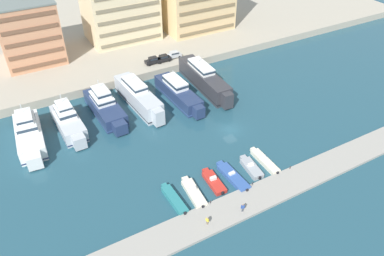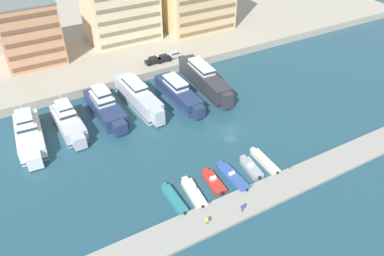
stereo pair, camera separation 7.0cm
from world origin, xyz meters
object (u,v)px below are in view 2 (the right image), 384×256
motorboat_teal_far_left (174,199)px  car_black_far_left (153,60)px  motorboat_cream_left (193,193)px  pedestrian_mid_deck (243,207)px  motorboat_blue_center_left (233,177)px  car_black_left (163,58)px  pedestrian_near_edge (207,220)px  yacht_navy_mid_left (105,106)px  yacht_white_far_left (29,134)px  motorboat_red_mid_left (214,182)px  yacht_silver_center_left (139,96)px  yacht_navy_center (178,92)px  yacht_silver_left (68,121)px  motorboat_grey_center (251,168)px  yacht_charcoal_center_right (204,79)px  car_silver_mid_left (174,55)px  motorboat_cream_center_right (265,161)px

motorboat_teal_far_left → car_black_far_left: 46.68m
motorboat_cream_left → pedestrian_mid_deck: pedestrian_mid_deck is taller
motorboat_cream_left → motorboat_blue_center_left: motorboat_cream_left is taller
car_black_left → pedestrian_near_edge: 53.41m
motorboat_teal_far_left → car_black_left: car_black_left is taller
yacht_navy_mid_left → car_black_far_left: 22.11m
yacht_white_far_left → car_black_far_left: (34.06, 15.70, 0.88)m
motorboat_red_mid_left → motorboat_teal_far_left: bearing=-177.3°
yacht_silver_center_left → motorboat_teal_far_left: size_ratio=2.62×
yacht_silver_center_left → pedestrian_mid_deck: size_ratio=11.84×
yacht_navy_center → car_black_far_left: 15.88m
motorboat_blue_center_left → yacht_silver_left: bearing=127.0°
motorboat_red_mid_left → motorboat_blue_center_left: size_ratio=0.79×
motorboat_teal_far_left → motorboat_grey_center: 15.91m
motorboat_blue_center_left → pedestrian_mid_deck: bearing=-113.5°
motorboat_red_mid_left → car_black_far_left: bearing=79.4°
yacht_silver_left → car_black_left: bearing=27.1°
motorboat_blue_center_left → motorboat_red_mid_left: bearing=170.2°
yacht_navy_mid_left → yacht_silver_center_left: (7.83, -0.33, 0.32)m
yacht_white_far_left → motorboat_blue_center_left: bearing=-43.7°
yacht_charcoal_center_right → motorboat_grey_center: 30.84m
yacht_silver_left → motorboat_cream_left: bearing=-64.6°
yacht_charcoal_center_right → pedestrian_near_edge: bearing=-120.1°
motorboat_blue_center_left → car_silver_mid_left: size_ratio=2.08×
yacht_silver_left → pedestrian_near_edge: 37.77m
motorboat_cream_left → motorboat_cream_center_right: (15.60, 0.47, 0.01)m
yacht_navy_center → car_black_left: yacht_navy_center is taller
yacht_silver_center_left → car_black_left: 18.51m
motorboat_red_mid_left → motorboat_cream_center_right: 11.21m
motorboat_red_mid_left → car_black_left: (11.05, 43.12, 2.68)m
motorboat_red_mid_left → pedestrian_near_edge: (-5.88, -7.51, 1.02)m
motorboat_red_mid_left → yacht_navy_center: bearing=75.0°
motorboat_blue_center_left → motorboat_grey_center: bearing=3.8°
yacht_white_far_left → car_black_left: size_ratio=4.26×
motorboat_cream_left → car_silver_mid_left: 48.18m
yacht_navy_mid_left → car_silver_mid_left: size_ratio=4.34×
yacht_charcoal_center_right → motorboat_red_mid_left: size_ratio=3.34×
yacht_silver_left → yacht_silver_center_left: bearing=5.2°
yacht_silver_left → motorboat_cream_center_right: size_ratio=1.92×
yacht_white_far_left → yacht_silver_center_left: size_ratio=0.87×
motorboat_blue_center_left → pedestrian_mid_deck: size_ratio=5.09×
yacht_navy_mid_left → yacht_silver_center_left: size_ratio=0.90×
yacht_silver_left → pedestrian_near_edge: (12.18, -35.74, -0.70)m
car_black_left → car_black_far_left: bearing=175.5°
motorboat_blue_center_left → car_black_left: size_ratio=2.11×
motorboat_red_mid_left → pedestrian_mid_deck: pedestrian_mid_deck is taller
motorboat_cream_left → pedestrian_near_edge: size_ratio=5.02×
motorboat_teal_far_left → motorboat_red_mid_left: (8.02, 0.38, -0.08)m
car_black_left → car_silver_mid_left: same height
yacht_charcoal_center_right → motorboat_teal_far_left: 38.08m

